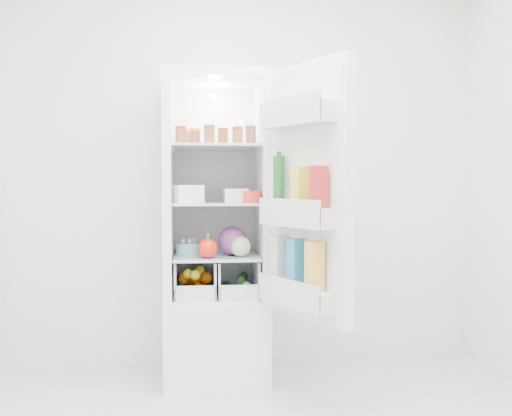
{
  "coord_description": "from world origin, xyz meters",
  "views": [
    {
      "loc": [
        -0.33,
        -2.18,
        1.17
      ],
      "look_at": [
        0.01,
        0.95,
        1.03
      ],
      "focal_mm": 40.0,
      "sensor_mm": 36.0,
      "label": 1
    }
  ],
  "objects": [
    {
      "name": "condiment_jars",
      "position": [
        -0.22,
        1.1,
        1.43
      ],
      "size": [
        0.46,
        0.32,
        0.08
      ],
      "color": "#B21919",
      "rests_on": "shelf_top"
    },
    {
      "name": "crisper_right",
      "position": [
        -0.08,
        1.19,
        0.61
      ],
      "size": [
        0.23,
        0.46,
        0.22
      ],
      "primitive_type": null,
      "color": "silver",
      "rests_on": "refrigerator"
    },
    {
      "name": "salad_bag",
      "position": [
        -0.06,
        1.05,
        0.81
      ],
      "size": [
        0.12,
        0.12,
        0.12
      ],
      "primitive_type": "sphere",
      "color": "#A3C493",
      "rests_on": "shelf_low"
    },
    {
      "name": "tin_red",
      "position": [
        -0.01,
        0.97,
        1.09
      ],
      "size": [
        0.11,
        0.11,
        0.07
      ],
      "primitive_type": "cylinder",
      "rotation": [
        0.0,
        0.0,
        0.16
      ],
      "color": "red",
      "rests_on": "shelf_mid"
    },
    {
      "name": "fridge_door",
      "position": [
        0.23,
        0.64,
        1.09
      ],
      "size": [
        0.4,
        0.57,
        1.3
      ],
      "rotation": [
        0.0,
        0.0,
        2.03
      ],
      "color": "white",
      "rests_on": "refrigerator"
    },
    {
      "name": "tub_cream",
      "position": [
        -0.09,
        1.1,
        1.1
      ],
      "size": [
        0.14,
        0.14,
        0.08
      ],
      "primitive_type": "cube",
      "rotation": [
        0.0,
        0.0,
        0.02
      ],
      "color": "white",
      "rests_on": "shelf_mid"
    },
    {
      "name": "room_walls",
      "position": [
        0.0,
        0.0,
        1.59
      ],
      "size": [
        3.02,
        3.02,
        2.61
      ],
      "color": "silver",
      "rests_on": "ground"
    },
    {
      "name": "veg_pile",
      "position": [
        -0.07,
        1.18,
        0.56
      ],
      "size": [
        0.16,
        0.3,
        0.1
      ],
      "color": "#1E4F1A",
      "rests_on": "refrigerator"
    },
    {
      "name": "refrigerator",
      "position": [
        -0.2,
        1.25,
        0.67
      ],
      "size": [
        0.6,
        0.6,
        1.8
      ],
      "color": "white",
      "rests_on": "ground"
    },
    {
      "name": "citrus_pile",
      "position": [
        -0.32,
        1.16,
        0.58
      ],
      "size": [
        0.2,
        0.31,
        0.16
      ],
      "color": "orange",
      "rests_on": "refrigerator"
    },
    {
      "name": "crisper_left",
      "position": [
        -0.32,
        1.19,
        0.61
      ],
      "size": [
        0.23,
        0.46,
        0.22
      ],
      "primitive_type": null,
      "color": "silver",
      "rests_on": "refrigerator"
    },
    {
      "name": "shelf_low",
      "position": [
        -0.2,
        1.19,
        0.74
      ],
      "size": [
        0.49,
        0.53,
        0.01
      ],
      "primitive_type": "cube",
      "color": "silver",
      "rests_on": "refrigerator"
    },
    {
      "name": "tub_white",
      "position": [
        -0.37,
        1.07,
        1.11
      ],
      "size": [
        0.2,
        0.2,
        0.1
      ],
      "primitive_type": "cube",
      "rotation": [
        0.0,
        0.0,
        0.4
      ],
      "color": "white",
      "rests_on": "shelf_mid"
    },
    {
      "name": "shelf_mid",
      "position": [
        -0.2,
        1.19,
        1.05
      ],
      "size": [
        0.49,
        0.53,
        0.02
      ],
      "primitive_type": "cube",
      "color": "silver",
      "rests_on": "refrigerator"
    },
    {
      "name": "squeeze_bottle",
      "position": [
        -0.02,
        1.33,
        1.47
      ],
      "size": [
        0.06,
        0.06,
        0.16
      ],
      "primitive_type": "cylinder",
      "rotation": [
        0.0,
        0.0,
        -0.3
      ],
      "color": "white",
      "rests_on": "shelf_top"
    },
    {
      "name": "bell_pepper",
      "position": [
        -0.25,
        1.0,
        0.8
      ],
      "size": [
        0.11,
        0.11,
        0.11
      ],
      "primitive_type": "sphere",
      "color": "red",
      "rests_on": "shelf_low"
    },
    {
      "name": "tub_green",
      "position": [
        -0.05,
        1.25,
        1.09
      ],
      "size": [
        0.12,
        0.15,
        0.07
      ],
      "primitive_type": "cube",
      "rotation": [
        0.0,
        0.0,
        -0.19
      ],
      "color": "#408E52",
      "rests_on": "shelf_mid"
    },
    {
      "name": "red_cabbage",
      "position": [
        -0.11,
        1.11,
        0.83
      ],
      "size": [
        0.17,
        0.17,
        0.17
      ],
      "primitive_type": "sphere",
      "color": "#4C1C52",
      "rests_on": "shelf_low"
    },
    {
      "name": "shelf_top",
      "position": [
        -0.2,
        1.19,
        1.38
      ],
      "size": [
        0.49,
        0.53,
        0.02
      ],
      "primitive_type": "cube",
      "color": "silver",
      "rests_on": "refrigerator"
    },
    {
      "name": "mushroom_bowl",
      "position": [
        -0.36,
        1.2,
        0.78
      ],
      "size": [
        0.18,
        0.18,
        0.07
      ],
      "primitive_type": "cylinder",
      "rotation": [
        0.0,
        0.0,
        -0.31
      ],
      "color": "#95D1DF",
      "rests_on": "shelf_low"
    },
    {
      "name": "foil_tray",
      "position": [
        -0.36,
        1.26,
        1.08
      ],
      "size": [
        0.18,
        0.16,
        0.04
      ],
      "primitive_type": "cube",
      "rotation": [
        0.0,
        0.0,
        0.31
      ],
      "color": "silver",
      "rests_on": "shelf_mid"
    }
  ]
}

